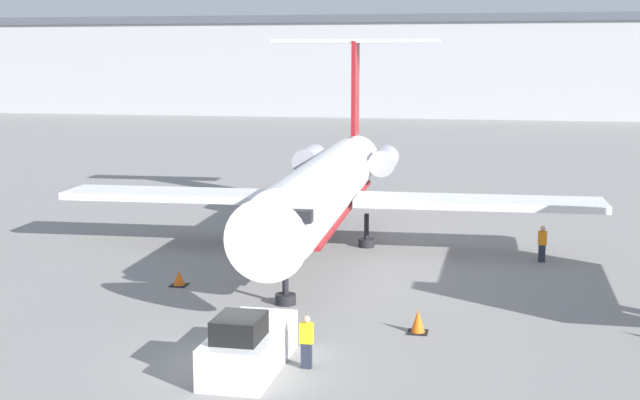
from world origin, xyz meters
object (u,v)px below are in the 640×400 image
Objects in this scene: worker_near_tug at (306,341)px; traffic_cone_left at (179,278)px; traffic_cone_right at (418,322)px; pushback_tug at (249,346)px; airplane_main at (326,184)px; worker_by_wing at (542,243)px.

worker_near_tug reaches higher than traffic_cone_left.
worker_near_tug is 2.03× the size of traffic_cone_right.
traffic_cone_right is (4.68, 4.64, -0.34)m from pushback_tug.
airplane_main is 15.85× the size of worker_by_wing.
airplane_main is at bearing 61.57° from traffic_cone_left.
worker_by_wing is (7.53, 16.14, 0.02)m from worker_near_tug.
airplane_main is at bearing 99.49° from worker_near_tug.
traffic_cone_left is 11.22m from traffic_cone_right.
traffic_cone_left is (-4.53, -8.37, -2.92)m from airplane_main.
pushback_tug reaches higher than worker_by_wing.
worker_by_wing is at bearing 60.89° from pushback_tug.
pushback_tug is (1.14, -17.37, -2.49)m from airplane_main.
airplane_main is 14.28m from traffic_cone_right.
airplane_main is 32.84× the size of traffic_cone_right.
pushback_tug is at bearing -119.11° from worker_by_wing.
worker_near_tug is 11.32m from traffic_cone_left.
worker_by_wing reaches higher than traffic_cone_left.
airplane_main is 10.65m from worker_by_wing.
pushback_tug reaches higher than traffic_cone_right.
worker_by_wing reaches higher than worker_near_tug.
traffic_cone_left is (-14.89, -7.57, -0.57)m from worker_by_wing.
worker_near_tug is 2.42× the size of traffic_cone_left.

